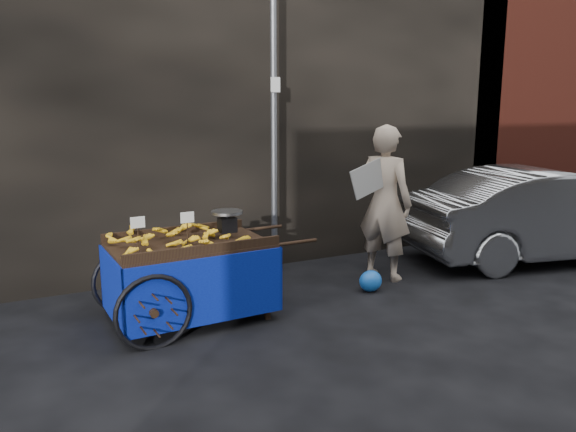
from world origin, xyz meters
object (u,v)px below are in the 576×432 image
parked_car (547,214)px  plastic_bag (371,281)px  banana_cart (185,252)px  vendor (385,203)px

parked_car → plastic_bag: bearing=103.9°
banana_cart → vendor: 2.65m
vendor → plastic_bag: (-0.45, -0.38, -0.84)m
banana_cart → parked_car: size_ratio=0.55×
banana_cart → plastic_bag: bearing=-5.3°
banana_cart → vendor: vendor is taller
vendor → banana_cart: bearing=68.8°
banana_cart → plastic_bag: 2.26m
parked_car → vendor: bearing=95.6°
plastic_bag → parked_car: (3.01, 0.06, 0.52)m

